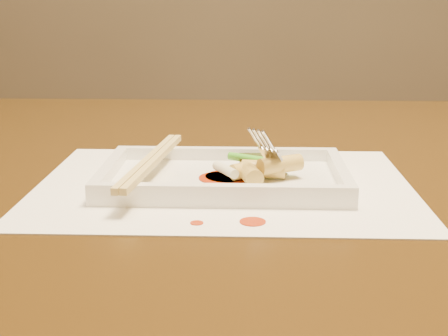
{
  "coord_description": "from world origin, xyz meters",
  "views": [
    {
      "loc": [
        -0.06,
        -0.75,
        0.95
      ],
      "look_at": [
        -0.08,
        -0.11,
        0.77
      ],
      "focal_mm": 50.0,
      "sensor_mm": 36.0,
      "label": 1
    }
  ],
  "objects_px": {
    "chopstick_a": "(148,161)",
    "fork": "(290,106)",
    "placemat": "(224,185)",
    "plate_base": "(224,181)",
    "table": "(290,236)"
  },
  "relations": [
    {
      "from": "placemat",
      "to": "chopstick_a",
      "type": "height_order",
      "value": "chopstick_a"
    },
    {
      "from": "plate_base",
      "to": "table",
      "type": "bearing_deg",
      "value": 53.44
    },
    {
      "from": "placemat",
      "to": "plate_base",
      "type": "height_order",
      "value": "plate_base"
    },
    {
      "from": "fork",
      "to": "plate_base",
      "type": "bearing_deg",
      "value": -165.58
    },
    {
      "from": "table",
      "to": "chopstick_a",
      "type": "distance_m",
      "value": 0.24
    },
    {
      "from": "plate_base",
      "to": "chopstick_a",
      "type": "bearing_deg",
      "value": 180.0
    },
    {
      "from": "plate_base",
      "to": "chopstick_a",
      "type": "height_order",
      "value": "chopstick_a"
    },
    {
      "from": "table",
      "to": "placemat",
      "type": "bearing_deg",
      "value": -126.56
    },
    {
      "from": "table",
      "to": "placemat",
      "type": "height_order",
      "value": "placemat"
    },
    {
      "from": "table",
      "to": "plate_base",
      "type": "bearing_deg",
      "value": -126.56
    },
    {
      "from": "placemat",
      "to": "plate_base",
      "type": "distance_m",
      "value": 0.0
    },
    {
      "from": "chopstick_a",
      "to": "placemat",
      "type": "bearing_deg",
      "value": -0.0
    },
    {
      "from": "chopstick_a",
      "to": "fork",
      "type": "relative_size",
      "value": 1.6
    },
    {
      "from": "placemat",
      "to": "fork",
      "type": "height_order",
      "value": "fork"
    },
    {
      "from": "placemat",
      "to": "plate_base",
      "type": "relative_size",
      "value": 1.54
    }
  ]
}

